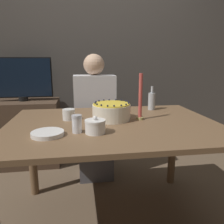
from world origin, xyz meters
name	(u,v)px	position (x,y,z in m)	size (l,w,h in m)	color
ground_plane	(113,220)	(0.00, 0.00, 0.00)	(12.00, 12.00, 0.00)	brown
wall_behind	(96,52)	(0.00, 1.40, 1.30)	(8.00, 0.05, 2.60)	#4C4742
dining_table	(113,138)	(0.00, 0.00, 0.66)	(1.43, 1.03, 0.77)	brown
cake	(112,111)	(0.00, 0.08, 0.83)	(0.27, 0.27, 0.13)	#EFE5CC
sugar_bowl	(95,126)	(-0.14, -0.21, 0.82)	(0.12, 0.12, 0.10)	white
sugar_shaker	(77,124)	(-0.24, -0.18, 0.83)	(0.06, 0.06, 0.11)	white
plate_stack	(48,134)	(-0.41, -0.21, 0.79)	(0.18, 0.18, 0.02)	white
candle	(140,101)	(0.20, 0.06, 0.91)	(0.06, 0.06, 0.33)	tan
bottle	(152,101)	(0.39, 0.36, 0.85)	(0.06, 0.06, 0.20)	#B2B7BC
cup	(69,114)	(-0.30, 0.12, 0.81)	(0.09, 0.09, 0.08)	white
person_man_blue_shirt	(95,125)	(-0.08, 0.71, 0.55)	(0.40, 0.34, 1.25)	#595960
side_cabinet	(27,132)	(-0.85, 1.12, 0.37)	(0.75, 0.46, 0.75)	#4C3828
tv_monitor	(22,78)	(-0.85, 1.13, 1.00)	(0.66, 0.10, 0.48)	black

